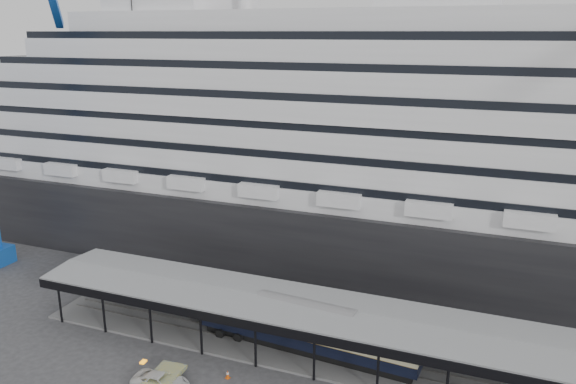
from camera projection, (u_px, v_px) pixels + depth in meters
ground at (281, 378)px, 51.00m from camera, size 200.00×200.00×0.00m
cruise_ship at (371, 125)px, 74.58m from camera, size 130.00×30.00×43.90m
platform_canopy at (300, 329)px, 54.83m from camera, size 56.00×9.18×5.30m
port_truck at (161, 382)px, 49.28m from camera, size 5.29×2.64×1.44m
pullman_carriage at (306, 327)px, 54.51m from camera, size 22.68×4.54×22.12m
traffic_cone_left at (228, 374)px, 50.94m from camera, size 0.52×0.52×0.80m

